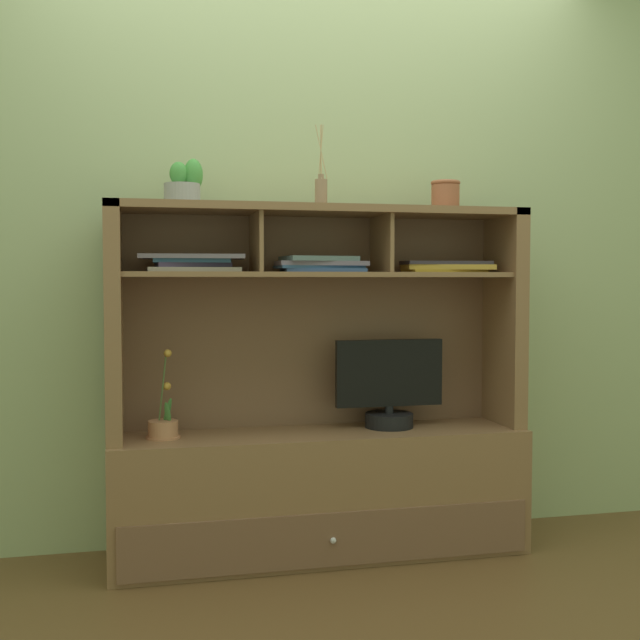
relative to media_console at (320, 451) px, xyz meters
name	(u,v)px	position (x,y,z in m)	size (l,w,h in m)	color
floor_plane	(320,555)	(0.00, -0.01, -0.43)	(6.00, 6.00, 0.02)	brown
back_wall	(308,213)	(0.00, 0.23, 0.98)	(6.00, 0.02, 2.80)	#9EAF7C
media_console	(320,451)	(0.00, 0.00, 0.00)	(1.67, 0.44, 1.41)	brown
tv_monitor	(389,390)	(0.30, 0.00, 0.24)	(0.45, 0.20, 0.37)	black
potted_orchid	(163,426)	(-0.62, -0.02, 0.13)	(0.13, 0.13, 0.35)	#B57854
magazine_stack_left	(193,262)	(-0.51, -0.03, 0.76)	(0.42, 0.25, 0.07)	gray
magazine_stack_centre	(446,267)	(0.54, -0.01, 0.75)	(0.38, 0.19, 0.05)	gold
magazine_stack_right	(321,265)	(0.00, -0.02, 0.76)	(0.36, 0.23, 0.06)	#324B7E
diffuser_bottle	(321,191)	(0.00, -0.03, 1.05)	(0.05, 0.05, 0.32)	#8B6D53
potted_succulent	(184,187)	(-0.54, 0.02, 1.06)	(0.16, 0.16, 0.18)	gray
ceramic_vase	(445,195)	(0.54, 0.01, 1.05)	(0.12, 0.12, 0.12)	brown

